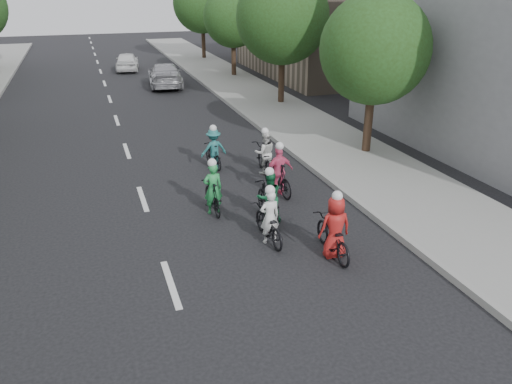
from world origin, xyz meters
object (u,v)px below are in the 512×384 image
cyclist_0 (214,151)px  cyclist_2 (333,233)px  follow_car_lead (165,75)px  follow_car_trail (127,61)px  cyclist_6 (264,157)px  cyclist_3 (268,200)px  cyclist_5 (269,222)px  cyclist_1 (213,193)px  cyclist_4 (278,175)px

cyclist_0 → cyclist_2: cyclist_2 is taller
follow_car_lead → follow_car_trail: 7.27m
cyclist_0 → cyclist_6: cyclist_6 is taller
cyclist_2 → follow_car_trail: (-2.02, 29.75, 0.07)m
cyclist_3 → follow_car_lead: (0.49, 20.35, 0.10)m
cyclist_2 → cyclist_5: bearing=-41.6°
cyclist_5 → cyclist_6: bearing=-110.0°
cyclist_2 → follow_car_lead: (-0.33, 22.68, 0.12)m
cyclist_1 → cyclist_5: (0.92, -2.18, -0.06)m
cyclist_1 → follow_car_lead: 19.39m
cyclist_4 → follow_car_trail: cyclist_4 is taller
cyclist_2 → cyclist_3: size_ratio=1.00×
cyclist_6 → cyclist_1: bearing=53.5°
cyclist_2 → follow_car_trail: size_ratio=0.48×
cyclist_6 → follow_car_lead: size_ratio=0.39×
cyclist_1 → cyclist_2: bearing=121.4°
cyclist_0 → follow_car_lead: (0.86, 15.66, 0.11)m
cyclist_2 → cyclist_3: bearing=-67.8°
cyclist_2 → cyclist_6: (0.36, 5.95, -0.01)m
cyclist_1 → cyclist_3: bearing=140.7°
cyclist_2 → cyclist_6: cyclist_2 is taller
cyclist_1 → cyclist_2: (2.15, -3.38, 0.02)m
cyclist_0 → cyclist_3: bearing=87.7°
cyclist_1 → follow_car_lead: cyclist_1 is taller
follow_car_lead → follow_car_trail: follow_car_lead is taller
cyclist_4 → cyclist_6: cyclist_4 is taller
cyclist_3 → cyclist_6: size_ratio=0.96×
cyclist_4 → cyclist_6: (0.24, 1.96, -0.05)m
follow_car_trail → follow_car_lead: bearing=110.9°
cyclist_6 → follow_car_trail: bearing=-76.6°
cyclist_0 → cyclist_2: size_ratio=0.85×
cyclist_5 → cyclist_3: bearing=-111.4°
cyclist_4 → follow_car_lead: cyclist_4 is taller
cyclist_0 → cyclist_4: size_ratio=0.88×
cyclist_3 → cyclist_4: 1.91m
cyclist_5 → cyclist_0: bearing=-92.0°
cyclist_5 → follow_car_trail: bearing=-90.0°
cyclist_2 → cyclist_0: bearing=-77.7°
cyclist_6 → follow_car_lead: cyclist_6 is taller
cyclist_5 → cyclist_6: cyclist_6 is taller
cyclist_1 → follow_car_lead: bearing=-96.4°
cyclist_1 → cyclist_6: bearing=-135.3°
cyclist_4 → follow_car_trail: size_ratio=0.46×
cyclist_2 → cyclist_4: cyclist_2 is taller
cyclist_3 → cyclist_6: bearing=-105.4°
cyclist_1 → cyclist_4: (2.28, 0.62, 0.06)m
cyclist_5 → follow_car_lead: (0.90, 21.48, 0.20)m
cyclist_5 → follow_car_lead: cyclist_5 is taller
cyclist_3 → follow_car_trail: size_ratio=0.48×
cyclist_3 → cyclist_6: (1.18, 3.62, -0.04)m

